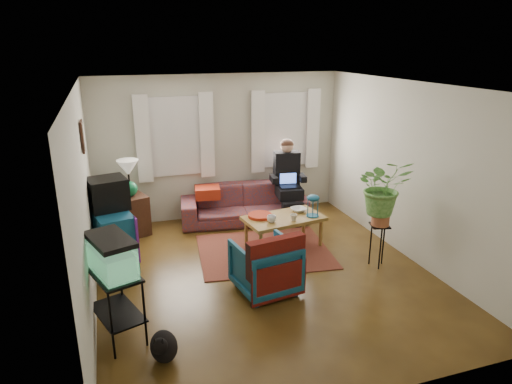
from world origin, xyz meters
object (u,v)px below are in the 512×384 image
object	(u,v)px
armchair	(265,264)
coffee_table	(284,232)
dresser	(113,238)
side_table	(132,215)
plant_stand	(378,245)
aquarium_stand	(117,306)
sofa	(244,198)

from	to	relation	value
armchair	coffee_table	size ratio (longest dim) A/B	0.62
dresser	armchair	distance (m)	2.32
side_table	coffee_table	world-z (taller)	side_table
side_table	plant_stand	xyz separation A→B (m)	(3.29, -2.30, -0.02)
side_table	plant_stand	distance (m)	4.02
aquarium_stand	armchair	bearing A→B (deg)	-5.54
plant_stand	side_table	bearing A→B (deg)	145.03
aquarium_stand	coffee_table	xyz separation A→B (m)	(2.59, 1.64, -0.15)
dresser	plant_stand	size ratio (longest dim) A/B	1.46
sofa	coffee_table	size ratio (longest dim) A/B	1.83
plant_stand	sofa	bearing A→B (deg)	120.02
side_table	armchair	world-z (taller)	armchair
coffee_table	plant_stand	world-z (taller)	plant_stand
aquarium_stand	coffee_table	distance (m)	3.07
sofa	aquarium_stand	bearing A→B (deg)	-119.89
dresser	plant_stand	world-z (taller)	dresser
aquarium_stand	armchair	world-z (taller)	aquarium_stand
armchair	plant_stand	size ratio (longest dim) A/B	1.18
aquarium_stand	coffee_table	world-z (taller)	aquarium_stand
dresser	aquarium_stand	xyz separation A→B (m)	(-0.01, -1.85, -0.02)
side_table	aquarium_stand	distance (m)	2.92
dresser	armchair	bearing A→B (deg)	-49.70
armchair	side_table	bearing A→B (deg)	-67.14
aquarium_stand	coffee_table	bearing A→B (deg)	13.17
coffee_table	plant_stand	distance (m)	1.48
plant_stand	aquarium_stand	bearing A→B (deg)	-170.70
aquarium_stand	plant_stand	world-z (taller)	aquarium_stand
sofa	coffee_table	xyz separation A→B (m)	(0.28, -1.26, -0.19)
coffee_table	armchair	bearing A→B (deg)	-129.54
sofa	coffee_table	bearing A→B (deg)	-68.92
side_table	coffee_table	xyz separation A→B (m)	(2.24, -1.26, -0.09)
sofa	dresser	size ratio (longest dim) A/B	2.40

